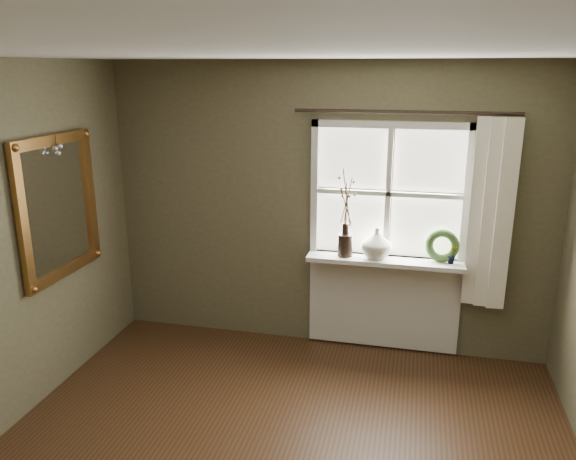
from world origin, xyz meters
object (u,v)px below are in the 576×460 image
Objects in this scene: cream_vase at (377,243)px; dark_jug at (345,245)px; gilt_mirror at (58,206)px; wreath at (442,249)px.

dark_jug is at bearing 180.00° from cream_vase.
gilt_mirror is at bearing -156.41° from dark_jug.
gilt_mirror reaches higher than cream_vase.
dark_jug is 0.28m from cream_vase.
cream_vase is 0.24× the size of gilt_mirror.
cream_vase is at bearing 21.18° from gilt_mirror.
cream_vase reaches higher than wreath.
dark_jug is at bearing 23.59° from gilt_mirror.
dark_jug is 0.69× the size of wreath.
dark_jug is 2.40m from gilt_mirror.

